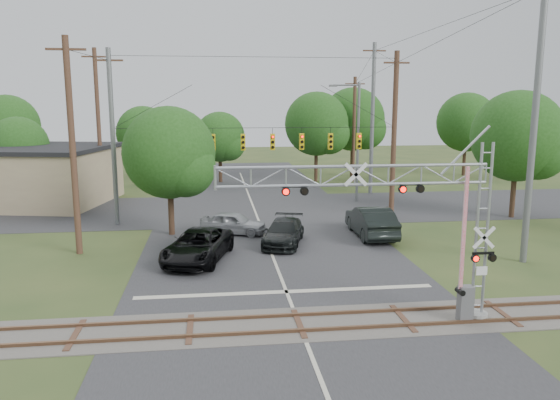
{
  "coord_description": "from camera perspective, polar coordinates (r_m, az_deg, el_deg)",
  "views": [
    {
      "loc": [
        -3.03,
        -16.81,
        8.2
      ],
      "look_at": [
        -0.03,
        7.5,
        3.71
      ],
      "focal_mm": 35.0,
      "sensor_mm": 36.0,
      "label": 1
    }
  ],
  "objects": [
    {
      "name": "crossing_gantry",
      "position": [
        20.08,
        12.95,
        -1.46
      ],
      "size": [
        10.23,
        0.86,
        6.71
      ],
      "color": "gray",
      "rests_on": "ground"
    },
    {
      "name": "road_main",
      "position": [
        28.2,
        -0.56,
        -6.49
      ],
      "size": [
        14.0,
        90.0,
        0.02
      ],
      "primitive_type": "cube",
      "color": "#2C2C2F",
      "rests_on": "ground"
    },
    {
      "name": "railroad_track",
      "position": [
        20.73,
        2.0,
        -12.81
      ],
      "size": [
        90.0,
        3.2,
        0.17
      ],
      "color": "#4D4842",
      "rests_on": "ground"
    },
    {
      "name": "car_dark",
      "position": [
        31.42,
        0.38,
        -3.39
      ],
      "size": [
        3.25,
        5.26,
        1.42
      ],
      "primitive_type": "imported",
      "rotation": [
        0.0,
        0.0,
        -0.28
      ],
      "color": "black",
      "rests_on": "ground"
    },
    {
      "name": "traffic_signal_span",
      "position": [
        37.1,
        -1.01,
        6.49
      ],
      "size": [
        19.34,
        0.36,
        11.5
      ],
      "color": "slate",
      "rests_on": "ground"
    },
    {
      "name": "utility_poles",
      "position": [
        40.1,
        1.35,
        7.69
      ],
      "size": [
        26.77,
        29.13,
        14.13
      ],
      "color": "#493021",
      "rests_on": "ground"
    },
    {
      "name": "treeline",
      "position": [
        51.67,
        -0.21,
        7.45
      ],
      "size": [
        54.31,
        30.93,
        9.57
      ],
      "color": "#3C281B",
      "rests_on": "ground"
    },
    {
      "name": "ground",
      "position": [
        18.95,
        2.98,
        -15.26
      ],
      "size": [
        160.0,
        160.0,
        0.0
      ],
      "primitive_type": "plane",
      "color": "#30421E",
      "rests_on": "ground"
    },
    {
      "name": "road_cross",
      "position": [
        41.74,
        -2.73,
        -0.93
      ],
      "size": [
        90.0,
        12.0,
        0.02
      ],
      "primitive_type": "cube",
      "color": "#2C2C2F",
      "rests_on": "ground"
    },
    {
      "name": "sedan_silver",
      "position": [
        33.97,
        -4.9,
        -2.41
      ],
      "size": [
        4.4,
        2.87,
        1.39
      ],
      "primitive_type": "imported",
      "rotation": [
        0.0,
        0.0,
        1.24
      ],
      "color": "#919397",
      "rests_on": "ground"
    },
    {
      "name": "streetlight",
      "position": [
        44.65,
        7.92,
        6.65
      ],
      "size": [
        2.56,
        0.27,
        9.59
      ],
      "color": "slate",
      "rests_on": "ground"
    },
    {
      "name": "suv_dark",
      "position": [
        33.72,
        9.5,
        -2.21
      ],
      "size": [
        1.98,
        5.63,
        1.85
      ],
      "primitive_type": "imported",
      "rotation": [
        0.0,
        0.0,
        3.14
      ],
      "color": "black",
      "rests_on": "ground"
    },
    {
      "name": "pickup_black",
      "position": [
        28.54,
        -8.59,
        -4.75
      ],
      "size": [
        4.12,
        6.25,
        1.6
      ],
      "primitive_type": "imported",
      "rotation": [
        0.0,
        0.0,
        -0.28
      ],
      "color": "black",
      "rests_on": "ground"
    }
  ]
}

